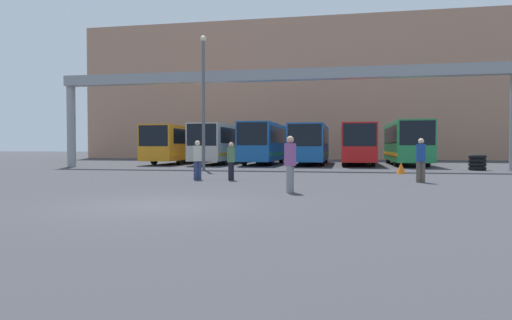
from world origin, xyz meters
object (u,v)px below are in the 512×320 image
Objects in this scene: pedestrian_near_right at (421,159)px; bus_slot_1 at (221,142)px; bus_slot_0 at (182,142)px; pedestrian_mid_left at (231,160)px; tire_stack at (477,163)px; bus_slot_2 at (264,141)px; pedestrian_near_center at (197,159)px; traffic_cone at (401,168)px; bus_slot_4 at (357,142)px; bus_slot_3 at (310,142)px; lamp_post at (203,97)px; pedestrian_far_center at (290,163)px; bus_slot_5 at (406,141)px.

bus_slot_1 is at bearing -64.38° from pedestrian_near_right.
bus_slot_0 reaches higher than pedestrian_mid_left.
bus_slot_1 is 6.63× the size of pedestrian_mid_left.
pedestrian_near_right is 11.59m from tire_stack.
bus_slot_1 is 3.78m from bus_slot_2.
bus_slot_1 is at bearing -149.60° from pedestrian_mid_left.
traffic_cone is (9.38, 6.13, -0.61)m from pedestrian_near_center.
bus_slot_4 is at bearing 0.60° from bus_slot_1.
tire_stack is at bearing -34.05° from bus_slot_3.
lamp_post is at bearing -134.36° from bus_slot_4.
tire_stack is (12.90, 10.78, -0.40)m from pedestrian_mid_left.
traffic_cone is (13.22, -11.87, -1.55)m from bus_slot_1.
bus_slot_0 reaches higher than tire_stack.
bus_slot_0 is 3.79m from bus_slot_1.
pedestrian_far_center is (-4.80, -5.03, 0.00)m from pedestrian_near_right.
bus_slot_2 is 11.26m from bus_slot_5.
lamp_post is at bearing -143.64° from bus_slot_5.
bus_slot_5 is at bearing 36.36° from lamp_post.
bus_slot_4 is 1.00× the size of bus_slot_5.
bus_slot_0 is 6.65× the size of pedestrian_near_right.
traffic_cone is at bearing -36.16° from bus_slot_0.
traffic_cone is at bearing -12.94° from pedestrian_far_center.
pedestrian_near_right is at bearing -53.02° from bus_slot_1.
bus_slot_4 is 3.75m from bus_slot_5.
pedestrian_near_center is (-3.66, -18.07, -0.89)m from bus_slot_3.
pedestrian_near_center is (0.09, -17.52, -0.97)m from bus_slot_2.
traffic_cone is 12.60m from lamp_post.
bus_slot_2 is at bearing -171.67° from bus_slot_3.
bus_slot_3 reaches higher than tire_stack.
lamp_post is (-11.69, 2.05, 4.24)m from traffic_cone.
bus_slot_4 is at bearing -151.79° from pedestrian_near_center.
traffic_cone is (7.85, 6.13, -0.57)m from pedestrian_mid_left.
bus_slot_2 is at bearing 22.63° from pedestrian_far_center.
bus_slot_1 is 6.32× the size of pedestrian_near_center.
bus_slot_0 is at bearing 160.62° from tire_stack.
bus_slot_1 is 18.43m from pedestrian_near_center.
pedestrian_near_right is 2.91× the size of traffic_cone.
bus_slot_4 is 14.16m from lamp_post.
pedestrian_near_center is 18.03m from tire_stack.
lamp_post reaches higher than bus_slot_2.
bus_slot_1 is 15.00m from bus_slot_5.
bus_slot_4 is 6.19× the size of pedestrian_near_right.
lamp_post is at bearing -103.35° from bus_slot_2.
traffic_cone is 6.87m from tire_stack.
bus_slot_5 is 1.33× the size of lamp_post.
pedestrian_near_right is 1.09× the size of pedestrian_mid_left.
pedestrian_far_center is at bearing -96.82° from bus_slot_4.
lamp_post reaches higher than pedestrian_far_center.
pedestrian_near_right is 9.48m from pedestrian_near_center.
bus_slot_5 is (15.00, 0.10, 0.04)m from bus_slot_1.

